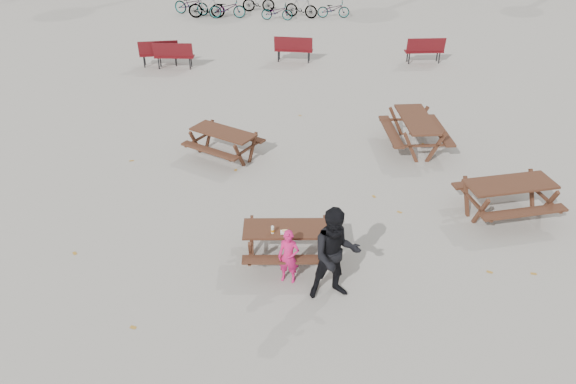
{
  "coord_description": "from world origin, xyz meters",
  "views": [
    {
      "loc": [
        -0.08,
        -9.13,
        7.16
      ],
      "look_at": [
        0.0,
        1.0,
        1.0
      ],
      "focal_mm": 35.0,
      "sensor_mm": 36.0,
      "label": 1
    }
  ],
  "objects_px": {
    "soda_bottle": "(273,230)",
    "picnic_table_far": "(415,133)",
    "food_tray": "(285,232)",
    "adult": "(335,254)",
    "main_picnic_table": "(288,236)",
    "child": "(289,257)",
    "picnic_table_east": "(507,199)",
    "picnic_table_north": "(224,144)"
  },
  "relations": [
    {
      "from": "soda_bottle",
      "to": "picnic_table_north",
      "type": "relative_size",
      "value": 0.1
    },
    {
      "from": "food_tray",
      "to": "soda_bottle",
      "type": "xyz_separation_m",
      "value": [
        -0.24,
        0.0,
        0.05
      ]
    },
    {
      "from": "child",
      "to": "food_tray",
      "type": "bearing_deg",
      "value": 111.88
    },
    {
      "from": "soda_bottle",
      "to": "child",
      "type": "height_order",
      "value": "child"
    },
    {
      "from": "child",
      "to": "picnic_table_north",
      "type": "height_order",
      "value": "child"
    },
    {
      "from": "food_tray",
      "to": "picnic_table_far",
      "type": "bearing_deg",
      "value": 55.06
    },
    {
      "from": "main_picnic_table",
      "to": "adult",
      "type": "height_order",
      "value": "adult"
    },
    {
      "from": "main_picnic_table",
      "to": "child",
      "type": "relative_size",
      "value": 1.58
    },
    {
      "from": "food_tray",
      "to": "soda_bottle",
      "type": "bearing_deg",
      "value": 179.95
    },
    {
      "from": "soda_bottle",
      "to": "adult",
      "type": "height_order",
      "value": "adult"
    },
    {
      "from": "adult",
      "to": "child",
      "type": "bearing_deg",
      "value": 144.82
    },
    {
      "from": "soda_bottle",
      "to": "picnic_table_far",
      "type": "distance_m",
      "value": 6.53
    },
    {
      "from": "main_picnic_table",
      "to": "picnic_table_north",
      "type": "distance_m",
      "value": 4.83
    },
    {
      "from": "food_tray",
      "to": "picnic_table_north",
      "type": "bearing_deg",
      "value": 109.28
    },
    {
      "from": "picnic_table_east",
      "to": "picnic_table_north",
      "type": "height_order",
      "value": "picnic_table_east"
    },
    {
      "from": "soda_bottle",
      "to": "picnic_table_east",
      "type": "bearing_deg",
      "value": 18.49
    },
    {
      "from": "main_picnic_table",
      "to": "food_tray",
      "type": "xyz_separation_m",
      "value": [
        -0.07,
        -0.17,
        0.21
      ]
    },
    {
      "from": "soda_bottle",
      "to": "picnic_table_north",
      "type": "bearing_deg",
      "value": 106.59
    },
    {
      "from": "child",
      "to": "picnic_table_far",
      "type": "distance_m",
      "value": 6.75
    },
    {
      "from": "child",
      "to": "picnic_table_east",
      "type": "relative_size",
      "value": 0.57
    },
    {
      "from": "soda_bottle",
      "to": "adult",
      "type": "xyz_separation_m",
      "value": [
        1.15,
        -0.92,
        0.1
      ]
    },
    {
      "from": "main_picnic_table",
      "to": "picnic_table_far",
      "type": "xyz_separation_m",
      "value": [
        3.58,
        5.05,
        -0.14
      ]
    },
    {
      "from": "soda_bottle",
      "to": "picnic_table_east",
      "type": "height_order",
      "value": "soda_bottle"
    },
    {
      "from": "picnic_table_far",
      "to": "child",
      "type": "bearing_deg",
      "value": 144.66
    },
    {
      "from": "adult",
      "to": "picnic_table_far",
      "type": "xyz_separation_m",
      "value": [
        2.75,
        6.14,
        -0.5
      ]
    },
    {
      "from": "soda_bottle",
      "to": "picnic_table_far",
      "type": "height_order",
      "value": "soda_bottle"
    },
    {
      "from": "adult",
      "to": "picnic_table_north",
      "type": "bearing_deg",
      "value": 106.17
    },
    {
      "from": "adult",
      "to": "main_picnic_table",
      "type": "bearing_deg",
      "value": 119.29
    },
    {
      "from": "soda_bottle",
      "to": "adult",
      "type": "bearing_deg",
      "value": -38.56
    },
    {
      "from": "child",
      "to": "picnic_table_far",
      "type": "relative_size",
      "value": 0.55
    },
    {
      "from": "main_picnic_table",
      "to": "food_tray",
      "type": "relative_size",
      "value": 10.0
    },
    {
      "from": "picnic_table_east",
      "to": "main_picnic_table",
      "type": "bearing_deg",
      "value": -173.47
    },
    {
      "from": "main_picnic_table",
      "to": "picnic_table_east",
      "type": "bearing_deg",
      "value": 17.76
    },
    {
      "from": "picnic_table_east",
      "to": "picnic_table_north",
      "type": "bearing_deg",
      "value": 145.12
    },
    {
      "from": "soda_bottle",
      "to": "picnic_table_far",
      "type": "xyz_separation_m",
      "value": [
        3.9,
        5.23,
        -0.4
      ]
    },
    {
      "from": "food_tray",
      "to": "child",
      "type": "height_order",
      "value": "child"
    },
    {
      "from": "picnic_table_north",
      "to": "child",
      "type": "bearing_deg",
      "value": -38.93
    },
    {
      "from": "picnic_table_north",
      "to": "main_picnic_table",
      "type": "bearing_deg",
      "value": -36.44
    },
    {
      "from": "picnic_table_far",
      "to": "soda_bottle",
      "type": "bearing_deg",
      "value": 140.06
    },
    {
      "from": "main_picnic_table",
      "to": "soda_bottle",
      "type": "relative_size",
      "value": 10.59
    },
    {
      "from": "main_picnic_table",
      "to": "food_tray",
      "type": "distance_m",
      "value": 0.28
    },
    {
      "from": "picnic_table_north",
      "to": "picnic_table_east",
      "type": "bearing_deg",
      "value": 9.19
    }
  ]
}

